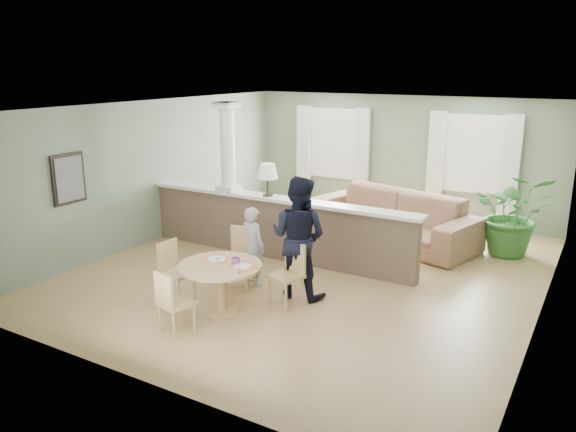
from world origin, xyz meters
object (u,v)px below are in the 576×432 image
Objects in this scene: chair_far_boy at (241,254)px; child_person at (253,246)px; sofa at (390,218)px; chair_near at (172,301)px; houseplant at (514,214)px; dining_table at (221,274)px; chair_far_man at (290,271)px; chair_side at (174,268)px; man_person at (298,237)px.

child_person reaches higher than chair_far_boy.
sofa is 5.18m from chair_near.
dining_table is (-3.04, -4.61, -0.20)m from houseplant.
chair_far_man is at bearing 46.29° from dining_table.
child_person is at bearing -94.02° from sofa.
sofa is 3.93× the size of chair_near.
chair_near is at bearing -120.03° from houseplant.
child_person is at bearing 172.12° from chair_far_man.
chair_far_man is (-2.37, -3.90, -0.26)m from houseplant.
chair_side is 1.28m from child_person.
chair_far_boy reaches higher than chair_near.
child_person is 0.69× the size of man_person.
chair_near is at bearing 102.74° from child_person.
man_person is (-0.05, 0.34, 0.41)m from chair_far_man.
man_person is at bearing -6.49° from chair_far_boy.
dining_table is 0.98m from chair_far_man.
chair_side is at bearing -129.97° from houseplant.
houseplant is at bearing 33.18° from chair_far_boy.
houseplant is 6.33m from chair_near.
houseplant is at bearing 73.50° from chair_far_man.
dining_table is at bearing -86.12° from chair_far_boy.
chair_near is 0.96× the size of chair_side.
houseplant is 4.99m from chair_far_boy.
houseplant is 0.84× the size of man_person.
chair_far_boy is 1.01m from chair_far_man.
chair_near is at bearing -136.32° from chair_side.
chair_far_man is (0.98, -0.21, -0.02)m from chair_far_boy.
chair_near is (0.18, -1.79, -0.05)m from chair_far_boy.
chair_far_boy reaches higher than chair_far_man.
chair_far_man reaches higher than dining_table.
chair_far_boy is at bearing 108.47° from dining_table.
chair_far_man is at bearing -102.67° from chair_near.
sofa is 2.90× the size of dining_table.
sofa is at bearing 55.69° from chair_far_boy.
chair_far_man is 1.68m from chair_side.
child_person is (-3.24, -3.54, -0.13)m from houseplant.
chair_far_boy is 0.52× the size of man_person.
sofa is at bearing -18.39° from chair_side.
chair_side is (-0.84, -0.02, -0.07)m from dining_table.
chair_far_man is 0.50× the size of man_person.
chair_far_boy is at bearing -177.19° from chair_far_man.
houseplant is at bearing 25.07° from sofa.
houseplant is 1.68× the size of chair_far_man.
chair_far_man is at bearing -26.53° from chair_far_boy.
chair_far_boy is at bearing -69.93° from chair_near.
houseplant is 1.71× the size of chair_side.
dining_table is 0.92× the size of child_person.
man_person reaches higher than chair_near.
chair_near reaches higher than dining_table.
chair_side reaches higher than dining_table.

